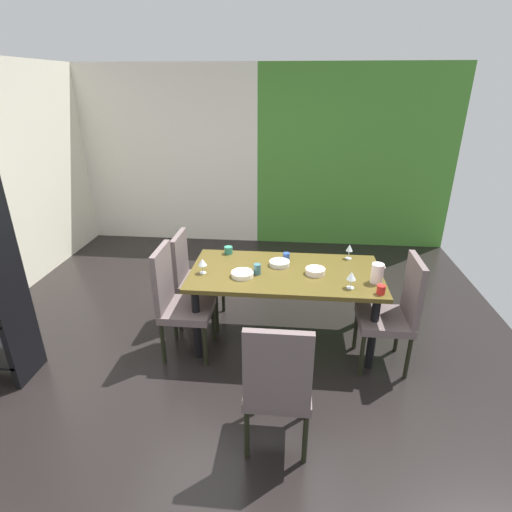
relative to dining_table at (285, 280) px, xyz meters
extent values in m
cube|color=black|center=(-0.46, -0.38, -0.66)|extent=(5.58, 6.23, 0.02)
cube|color=silver|center=(-1.88, 2.68, 0.64)|extent=(2.75, 0.10, 2.59)
cube|color=#44842F|center=(0.91, 2.68, 0.64)|extent=(2.83, 0.10, 2.59)
cube|color=#4F411A|center=(0.00, 0.00, 0.07)|extent=(1.74, 0.89, 0.04)
cylinder|color=black|center=(-0.77, 0.34, -0.30)|extent=(0.07, 0.07, 0.70)
cylinder|color=black|center=(0.77, 0.34, -0.30)|extent=(0.07, 0.07, 0.70)
cylinder|color=black|center=(-0.77, -0.34, -0.30)|extent=(0.07, 0.07, 0.70)
cylinder|color=black|center=(0.77, -0.34, -0.30)|extent=(0.07, 0.07, 0.70)
cube|color=#615252|center=(-0.86, -0.27, -0.21)|extent=(0.44, 0.44, 0.07)
cube|color=#615252|center=(-1.06, -0.27, 0.09)|extent=(0.05, 0.42, 0.59)
cylinder|color=black|center=(-0.67, -0.08, -0.45)|extent=(0.04, 0.04, 0.41)
cylinder|color=black|center=(-0.67, -0.46, -0.45)|extent=(0.04, 0.04, 0.41)
cylinder|color=black|center=(-1.05, -0.08, -0.45)|extent=(0.04, 0.04, 0.41)
cylinder|color=black|center=(-1.05, -0.46, -0.45)|extent=(0.04, 0.04, 0.41)
cube|color=#615252|center=(0.86, -0.27, -0.21)|extent=(0.44, 0.44, 0.07)
cube|color=#615252|center=(1.06, -0.27, 0.08)|extent=(0.05, 0.42, 0.58)
cylinder|color=black|center=(0.67, -0.46, -0.45)|extent=(0.04, 0.04, 0.41)
cylinder|color=black|center=(0.67, -0.08, -0.45)|extent=(0.04, 0.04, 0.41)
cylinder|color=black|center=(1.05, -0.46, -0.45)|extent=(0.04, 0.04, 0.41)
cylinder|color=black|center=(1.05, -0.08, -0.45)|extent=(0.04, 0.04, 0.41)
cube|color=#615252|center=(-0.86, 0.27, -0.21)|extent=(0.44, 0.44, 0.07)
cube|color=#615252|center=(-1.06, 0.27, 0.05)|extent=(0.05, 0.42, 0.52)
cylinder|color=black|center=(-0.67, 0.46, -0.45)|extent=(0.04, 0.04, 0.41)
cylinder|color=black|center=(-0.67, 0.08, -0.45)|extent=(0.04, 0.04, 0.41)
cylinder|color=black|center=(-1.05, 0.46, -0.45)|extent=(0.04, 0.04, 0.41)
cylinder|color=black|center=(-1.05, 0.08, -0.45)|extent=(0.04, 0.04, 0.41)
cube|color=#615252|center=(-0.01, -1.19, -0.21)|extent=(0.44, 0.44, 0.07)
cube|color=#615252|center=(-0.01, -1.39, 0.08)|extent=(0.42, 0.05, 0.58)
cylinder|color=black|center=(-0.20, -1.00, -0.45)|extent=(0.04, 0.04, 0.41)
cylinder|color=black|center=(0.18, -1.00, -0.45)|extent=(0.04, 0.04, 0.41)
cylinder|color=black|center=(-0.20, -1.38, -0.45)|extent=(0.04, 0.04, 0.41)
cylinder|color=black|center=(0.18, -1.38, -0.45)|extent=(0.04, 0.04, 0.41)
cube|color=black|center=(-2.15, -0.73, 0.34)|extent=(0.05, 0.38, 1.98)
cylinder|color=silver|center=(-0.74, -0.11, 0.09)|extent=(0.06, 0.06, 0.00)
cylinder|color=silver|center=(-0.74, -0.11, 0.13)|extent=(0.01, 0.01, 0.07)
cone|color=silver|center=(-0.74, -0.11, 0.20)|extent=(0.08, 0.08, 0.06)
cylinder|color=silver|center=(0.61, 0.35, 0.09)|extent=(0.06, 0.06, 0.00)
cylinder|color=silver|center=(0.61, 0.35, 0.13)|extent=(0.01, 0.01, 0.08)
cone|color=silver|center=(0.61, 0.35, 0.20)|extent=(0.06, 0.06, 0.07)
cylinder|color=silver|center=(0.55, -0.27, 0.09)|extent=(0.06, 0.06, 0.00)
cylinder|color=silver|center=(0.55, -0.27, 0.13)|extent=(0.01, 0.01, 0.08)
cone|color=silver|center=(0.55, -0.27, 0.20)|extent=(0.08, 0.08, 0.07)
cylinder|color=silver|center=(-0.06, 0.12, 0.11)|extent=(0.19, 0.19, 0.04)
cylinder|color=white|center=(-0.38, -0.14, 0.11)|extent=(0.20, 0.20, 0.04)
cylinder|color=white|center=(0.27, -0.03, 0.11)|extent=(0.18, 0.18, 0.05)
cylinder|color=#2F7B63|center=(-0.58, 0.36, 0.12)|extent=(0.08, 0.08, 0.07)
cylinder|color=#2A4793|center=(0.00, 0.26, 0.12)|extent=(0.07, 0.07, 0.07)
cylinder|color=red|center=(0.78, -0.35, 0.13)|extent=(0.07, 0.07, 0.08)
cylinder|color=#3A6772|center=(-0.25, -0.08, 0.14)|extent=(0.07, 0.07, 0.10)
cylinder|color=white|center=(0.78, -0.14, 0.17)|extent=(0.10, 0.10, 0.17)
cone|color=white|center=(0.83, -0.14, 0.24)|extent=(0.04, 0.04, 0.03)
camera|label=1|loc=(0.05, -3.30, 1.66)|focal=28.00mm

